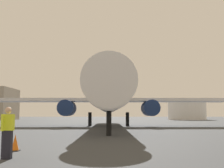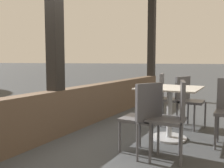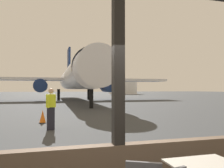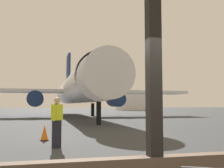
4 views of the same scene
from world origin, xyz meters
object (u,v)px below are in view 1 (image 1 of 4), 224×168
at_px(airplane, 109,97).
at_px(fuel_storage_tank, 187,111).
at_px(ground_crew_worker, 8,132).
at_px(traffic_cone, 15,143).

xyz_separation_m(airplane, fuel_storage_tank, (20.78, 41.36, -1.08)).
height_order(ground_crew_worker, fuel_storage_tank, fuel_storage_tank).
relative_size(ground_crew_worker, traffic_cone, 2.68).
height_order(airplane, traffic_cone, airplane).
distance_m(airplane, fuel_storage_tank, 46.30).
bearing_deg(fuel_storage_tank, airplane, -116.67).
height_order(airplane, fuel_storage_tank, airplane).
distance_m(airplane, ground_crew_worker, 23.50).
bearing_deg(traffic_cone, ground_crew_worker, -78.88).
distance_m(ground_crew_worker, traffic_cone, 2.20).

